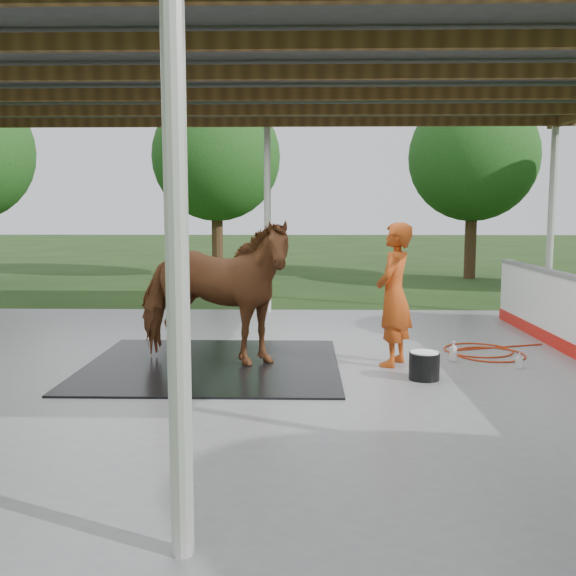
{
  "coord_description": "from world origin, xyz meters",
  "views": [
    {
      "loc": [
        0.72,
        -8.34,
        2.11
      ],
      "look_at": [
        0.52,
        0.15,
        1.09
      ],
      "focal_mm": 40.0,
      "sensor_mm": 36.0,
      "label": 1
    }
  ],
  "objects": [
    {
      "name": "ground",
      "position": [
        0.0,
        0.0,
        0.0
      ],
      "size": [
        100.0,
        100.0,
        0.0
      ],
      "primitive_type": "plane",
      "color": "#1E3814"
    },
    {
      "name": "concrete_slab",
      "position": [
        0.0,
        0.0,
        0.03
      ],
      "size": [
        12.0,
        10.0,
        0.05
      ],
      "primitive_type": "cube",
      "color": "slate",
      "rests_on": "ground"
    },
    {
      "name": "pavilion_structure",
      "position": [
        0.0,
        -0.0,
        3.97
      ],
      "size": [
        12.6,
        10.6,
        4.05
      ],
      "color": "beige",
      "rests_on": "ground"
    },
    {
      "name": "tree_belt",
      "position": [
        0.3,
        0.9,
        3.79
      ],
      "size": [
        28.0,
        28.0,
        5.8
      ],
      "color": "#382314",
      "rests_on": "ground"
    },
    {
      "name": "rubber_mat",
      "position": [
        -0.49,
        0.07,
        0.06
      ],
      "size": [
        3.36,
        3.15,
        0.03
      ],
      "primitive_type": "cube",
      "color": "black",
      "rests_on": "concrete_slab"
    },
    {
      "name": "horse",
      "position": [
        -0.49,
        0.07,
        1.04
      ],
      "size": [
        2.47,
        1.55,
        1.93
      ],
      "primitive_type": "imported",
      "rotation": [
        0.0,
        0.0,
        1.33
      ],
      "color": "brown",
      "rests_on": "rubber_mat"
    },
    {
      "name": "handler",
      "position": [
        1.94,
        0.15,
        1.01
      ],
      "size": [
        0.71,
        0.83,
        1.91
      ],
      "primitive_type": "imported",
      "rotation": [
        0.0,
        0.0,
        -2.01
      ],
      "color": "#AE4112",
      "rests_on": "concrete_slab"
    },
    {
      "name": "wash_bucket",
      "position": [
        2.22,
        -0.59,
        0.23
      ],
      "size": [
        0.38,
        0.38,
        0.35
      ],
      "color": "black",
      "rests_on": "concrete_slab"
    },
    {
      "name": "soap_bottle_a",
      "position": [
        2.8,
        0.36,
        0.19
      ],
      "size": [
        0.13,
        0.13,
        0.28
      ],
      "primitive_type": "imported",
      "rotation": [
        0.0,
        0.0,
        0.2
      ],
      "color": "silver",
      "rests_on": "concrete_slab"
    },
    {
      "name": "soap_bottle_b",
      "position": [
        3.59,
        0.03,
        0.15
      ],
      "size": [
        0.12,
        0.12,
        0.2
      ],
      "primitive_type": "imported",
      "rotation": [
        0.0,
        0.0,
        -0.32
      ],
      "color": "#338CD8",
      "rests_on": "concrete_slab"
    },
    {
      "name": "hose_coil",
      "position": [
        3.38,
        0.92,
        0.06
      ],
      "size": [
        1.6,
        1.28,
        0.02
      ],
      "color": "#A2290B",
      "rests_on": "concrete_slab"
    }
  ]
}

